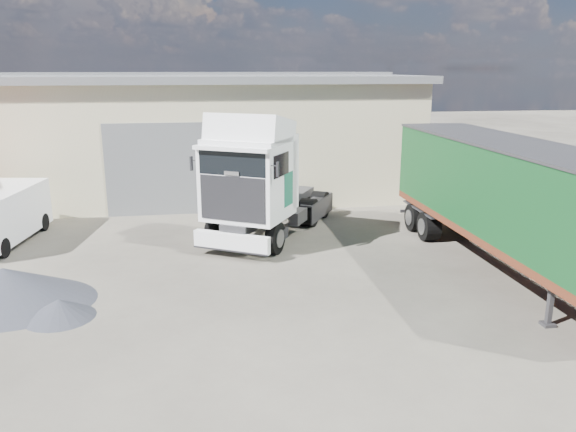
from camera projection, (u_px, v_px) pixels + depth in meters
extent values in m
plane|color=black|center=(223.00, 319.00, 12.93)|extent=(120.00, 120.00, 0.00)
cube|color=#B9B18E|center=(80.00, 136.00, 26.67)|extent=(30.00, 12.00, 5.00)
cube|color=#55585A|center=(74.00, 78.00, 25.99)|extent=(30.60, 12.60, 0.30)
cube|color=#55585A|center=(158.00, 170.00, 21.70)|extent=(4.00, 0.08, 3.60)
cube|color=#55585A|center=(74.00, 74.00, 25.94)|extent=(30.60, 0.40, 0.15)
cube|color=maroon|center=(537.00, 194.00, 20.08)|extent=(0.35, 26.00, 2.50)
cylinder|color=black|center=(245.00, 235.00, 17.72)|extent=(2.57, 2.08, 1.02)
cylinder|color=black|center=(284.00, 210.00, 20.76)|extent=(2.61, 2.10, 1.02)
cylinder|color=black|center=(297.00, 202.00, 21.98)|extent=(2.61, 2.10, 1.02)
cube|color=#2D2D30|center=(273.00, 207.00, 19.71)|extent=(3.96, 5.94, 0.29)
cube|color=white|center=(231.00, 242.00, 16.89)|extent=(2.25, 1.45, 0.53)
cube|color=white|center=(248.00, 180.00, 17.59)|extent=(3.20, 3.13, 2.36)
cube|color=black|center=(233.00, 199.00, 16.69)|extent=(1.86, 1.12, 1.35)
cube|color=black|center=(232.00, 163.00, 16.43)|extent=(1.90, 1.14, 0.72)
cube|color=white|center=(250.00, 131.00, 17.38)|extent=(3.01, 2.82, 1.18)
cube|color=#0C5742|center=(220.00, 184.00, 18.43)|extent=(0.37, 0.63, 1.06)
cube|color=#0C5742|center=(289.00, 189.00, 17.58)|extent=(0.37, 0.63, 1.06)
cylinder|color=#2D2D30|center=(286.00, 194.00, 20.79)|extent=(1.45, 1.45, 0.12)
cube|color=#2D2D30|center=(550.00, 305.00, 12.46)|extent=(0.27, 0.27, 1.01)
cylinder|color=black|center=(447.00, 221.00, 19.45)|extent=(2.33, 0.97, 0.97)
cube|color=#2D2D30|center=(504.00, 243.00, 15.82)|extent=(0.75, 10.97, 0.32)
cube|color=#5D2715|center=(505.00, 233.00, 15.75)|extent=(2.30, 10.97, 0.22)
cube|color=black|center=(510.00, 188.00, 15.42)|extent=(2.30, 10.97, 2.38)
cube|color=#2D2D30|center=(514.00, 144.00, 15.11)|extent=(2.36, 11.03, 0.07)
cylinder|color=black|center=(20.00, 222.00, 19.93)|extent=(1.87, 0.87, 0.62)
cone|color=black|center=(5.00, 285.00, 13.72)|extent=(4.84, 4.84, 0.90)
cone|color=black|center=(59.00, 308.00, 12.95)|extent=(1.82, 1.82, 0.45)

